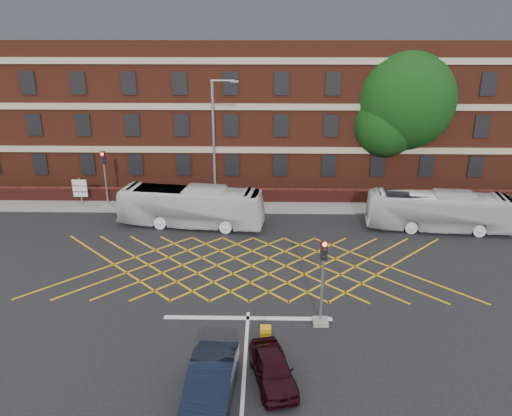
{
  "coord_description": "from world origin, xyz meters",
  "views": [
    {
      "loc": [
        0.8,
        -23.91,
        13.11
      ],
      "look_at": [
        0.28,
        1.5,
        3.75
      ],
      "focal_mm": 35.0,
      "sensor_mm": 36.0,
      "label": 1
    }
  ],
  "objects_px": {
    "utility_cabinet": "(266,336)",
    "car_maroon": "(273,368)",
    "street_lamp": "(216,171)",
    "traffic_light_far": "(106,184)",
    "deciduous_tree": "(403,107)",
    "direction_signs": "(80,189)",
    "car_navy": "(210,386)",
    "bus_right": "(438,211)",
    "traffic_light_near": "(322,290)",
    "bus_left": "(191,206)"
  },
  "relations": [
    {
      "from": "bus_right",
      "to": "direction_signs",
      "type": "bearing_deg",
      "value": 87.09
    },
    {
      "from": "bus_left",
      "to": "direction_signs",
      "type": "relative_size",
      "value": 4.54
    },
    {
      "from": "direction_signs",
      "to": "bus_left",
      "type": "bearing_deg",
      "value": -22.4
    },
    {
      "from": "car_maroon",
      "to": "deciduous_tree",
      "type": "bearing_deg",
      "value": 53.87
    },
    {
      "from": "traffic_light_near",
      "to": "traffic_light_far",
      "type": "distance_m",
      "value": 21.63
    },
    {
      "from": "street_lamp",
      "to": "utility_cabinet",
      "type": "xyz_separation_m",
      "value": [
        3.59,
        -15.44,
        -2.97
      ]
    },
    {
      "from": "deciduous_tree",
      "to": "utility_cabinet",
      "type": "xyz_separation_m",
      "value": [
        -11.07,
        -22.81,
        -6.41
      ]
    },
    {
      "from": "bus_right",
      "to": "car_maroon",
      "type": "distance_m",
      "value": 19.34
    },
    {
      "from": "bus_left",
      "to": "utility_cabinet",
      "type": "height_order",
      "value": "bus_left"
    },
    {
      "from": "bus_right",
      "to": "deciduous_tree",
      "type": "bearing_deg",
      "value": 9.34
    },
    {
      "from": "traffic_light_far",
      "to": "utility_cabinet",
      "type": "xyz_separation_m",
      "value": [
        12.17,
        -17.48,
        -1.33
      ]
    },
    {
      "from": "bus_right",
      "to": "bus_left",
      "type": "bearing_deg",
      "value": 94.77
    },
    {
      "from": "bus_right",
      "to": "traffic_light_near",
      "type": "height_order",
      "value": "traffic_light_near"
    },
    {
      "from": "car_navy",
      "to": "traffic_light_far",
      "type": "height_order",
      "value": "traffic_light_far"
    },
    {
      "from": "car_maroon",
      "to": "deciduous_tree",
      "type": "distance_m",
      "value": 28.13
    },
    {
      "from": "deciduous_tree",
      "to": "utility_cabinet",
      "type": "height_order",
      "value": "deciduous_tree"
    },
    {
      "from": "bus_left",
      "to": "bus_right",
      "type": "xyz_separation_m",
      "value": [
        16.77,
        -0.41,
        -0.07
      ]
    },
    {
      "from": "bus_right",
      "to": "car_navy",
      "type": "bearing_deg",
      "value": 147.36
    },
    {
      "from": "deciduous_tree",
      "to": "traffic_light_near",
      "type": "xyz_separation_m",
      "value": [
        -8.52,
        -21.18,
        -5.07
      ]
    },
    {
      "from": "deciduous_tree",
      "to": "direction_signs",
      "type": "height_order",
      "value": "deciduous_tree"
    },
    {
      "from": "bus_left",
      "to": "traffic_light_far",
      "type": "relative_size",
      "value": 2.34
    },
    {
      "from": "bus_left",
      "to": "bus_right",
      "type": "height_order",
      "value": "bus_left"
    },
    {
      "from": "bus_left",
      "to": "car_navy",
      "type": "relative_size",
      "value": 2.13
    },
    {
      "from": "direction_signs",
      "to": "utility_cabinet",
      "type": "xyz_separation_m",
      "value": [
        14.16,
        -17.37,
        -0.95
      ]
    },
    {
      "from": "traffic_light_near",
      "to": "street_lamp",
      "type": "bearing_deg",
      "value": 114.0
    },
    {
      "from": "bus_left",
      "to": "traffic_light_far",
      "type": "height_order",
      "value": "traffic_light_far"
    },
    {
      "from": "traffic_light_near",
      "to": "street_lamp",
      "type": "distance_m",
      "value": 15.2
    },
    {
      "from": "deciduous_tree",
      "to": "street_lamp",
      "type": "distance_m",
      "value": 16.77
    },
    {
      "from": "bus_right",
      "to": "car_navy",
      "type": "height_order",
      "value": "bus_right"
    },
    {
      "from": "bus_right",
      "to": "street_lamp",
      "type": "distance_m",
      "value": 15.49
    },
    {
      "from": "bus_left",
      "to": "bus_right",
      "type": "distance_m",
      "value": 16.77
    },
    {
      "from": "bus_right",
      "to": "deciduous_tree",
      "type": "distance_m",
      "value": 11.05
    },
    {
      "from": "car_navy",
      "to": "utility_cabinet",
      "type": "height_order",
      "value": "car_navy"
    },
    {
      "from": "car_maroon",
      "to": "traffic_light_near",
      "type": "relative_size",
      "value": 0.83
    },
    {
      "from": "bus_left",
      "to": "car_maroon",
      "type": "relative_size",
      "value": 2.81
    },
    {
      "from": "bus_right",
      "to": "traffic_light_far",
      "type": "xyz_separation_m",
      "value": [
        -23.77,
        4.23,
        0.44
      ]
    },
    {
      "from": "bus_left",
      "to": "traffic_light_near",
      "type": "height_order",
      "value": "traffic_light_near"
    },
    {
      "from": "bus_left",
      "to": "bus_right",
      "type": "relative_size",
      "value": 1.05
    },
    {
      "from": "deciduous_tree",
      "to": "car_maroon",
      "type": "bearing_deg",
      "value": -113.17
    },
    {
      "from": "bus_right",
      "to": "utility_cabinet",
      "type": "xyz_separation_m",
      "value": [
        -11.6,
        -13.25,
        -0.89
      ]
    },
    {
      "from": "car_maroon",
      "to": "direction_signs",
      "type": "height_order",
      "value": "direction_signs"
    },
    {
      "from": "utility_cabinet",
      "to": "car_maroon",
      "type": "bearing_deg",
      "value": -83.42
    },
    {
      "from": "street_lamp",
      "to": "traffic_light_far",
      "type": "bearing_deg",
      "value": 166.6
    },
    {
      "from": "traffic_light_far",
      "to": "bus_left",
      "type": "bearing_deg",
      "value": -28.6
    },
    {
      "from": "bus_right",
      "to": "utility_cabinet",
      "type": "height_order",
      "value": "bus_right"
    },
    {
      "from": "traffic_light_far",
      "to": "direction_signs",
      "type": "xyz_separation_m",
      "value": [
        -1.99,
        -0.11,
        -0.39
      ]
    },
    {
      "from": "car_maroon",
      "to": "traffic_light_far",
      "type": "height_order",
      "value": "traffic_light_far"
    },
    {
      "from": "car_navy",
      "to": "utility_cabinet",
      "type": "xyz_separation_m",
      "value": [
        2.01,
        3.68,
        -0.34
      ]
    },
    {
      "from": "deciduous_tree",
      "to": "utility_cabinet",
      "type": "distance_m",
      "value": 26.15
    },
    {
      "from": "deciduous_tree",
      "to": "utility_cabinet",
      "type": "relative_size",
      "value": 13.37
    }
  ]
}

